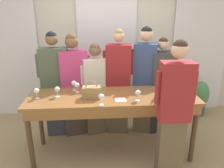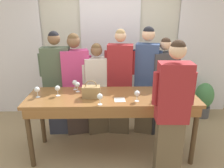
% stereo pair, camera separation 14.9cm
% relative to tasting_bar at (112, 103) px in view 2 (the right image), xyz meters
% --- Properties ---
extents(ground_plane, '(18.00, 18.00, 0.00)m').
position_rel_tasting_bar_xyz_m(ground_plane, '(0.00, 0.03, -0.86)').
color(ground_plane, tan).
extents(wall_back, '(12.00, 0.06, 2.80)m').
position_rel_tasting_bar_xyz_m(wall_back, '(0.00, 1.59, 0.54)').
color(wall_back, beige).
rests_on(wall_back, ground_plane).
extents(curtain_panel_left, '(1.17, 0.03, 2.69)m').
position_rel_tasting_bar_xyz_m(curtain_panel_left, '(-1.95, 1.52, 0.49)').
color(curtain_panel_left, white).
rests_on(curtain_panel_left, ground_plane).
extents(curtain_panel_center, '(1.17, 0.03, 2.69)m').
position_rel_tasting_bar_xyz_m(curtain_panel_center, '(0.00, 1.52, 0.49)').
color(curtain_panel_center, white).
rests_on(curtain_panel_center, ground_plane).
extents(curtain_panel_right, '(1.17, 0.03, 2.69)m').
position_rel_tasting_bar_xyz_m(curtain_panel_right, '(1.95, 1.52, 0.49)').
color(curtain_panel_right, white).
rests_on(curtain_panel_right, ground_plane).
extents(tasting_bar, '(2.44, 0.75, 0.96)m').
position_rel_tasting_bar_xyz_m(tasting_bar, '(0.00, 0.00, 0.00)').
color(tasting_bar, brown).
rests_on(tasting_bar, ground_plane).
extents(wine_bottle, '(0.08, 0.08, 0.33)m').
position_rel_tasting_bar_xyz_m(wine_bottle, '(0.67, -0.05, 0.23)').
color(wine_bottle, black).
rests_on(wine_bottle, tasting_bar).
extents(handbag, '(0.25, 0.14, 0.25)m').
position_rel_tasting_bar_xyz_m(handbag, '(-0.30, -0.04, 0.19)').
color(handbag, '#997A4C').
rests_on(handbag, tasting_bar).
extents(wine_glass_front_left, '(0.08, 0.08, 0.15)m').
position_rel_tasting_bar_xyz_m(wine_glass_front_left, '(-0.57, 0.29, 0.21)').
color(wine_glass_front_left, white).
rests_on(wine_glass_front_left, tasting_bar).
extents(wine_glass_front_mid, '(0.08, 0.08, 0.15)m').
position_rel_tasting_bar_xyz_m(wine_glass_front_mid, '(-0.17, -0.28, 0.21)').
color(wine_glass_front_mid, white).
rests_on(wine_glass_front_mid, tasting_bar).
extents(wine_glass_front_right, '(0.08, 0.08, 0.15)m').
position_rel_tasting_bar_xyz_m(wine_glass_front_right, '(-0.52, 0.19, 0.22)').
color(wine_glass_front_right, white).
rests_on(wine_glass_front_right, tasting_bar).
extents(wine_glass_center_left, '(0.08, 0.08, 0.15)m').
position_rel_tasting_bar_xyz_m(wine_glass_center_left, '(-0.78, 0.04, 0.22)').
color(wine_glass_center_left, white).
rests_on(wine_glass_center_left, tasting_bar).
extents(wine_glass_center_mid, '(0.08, 0.08, 0.15)m').
position_rel_tasting_bar_xyz_m(wine_glass_center_mid, '(0.62, -0.23, 0.22)').
color(wine_glass_center_mid, white).
rests_on(wine_glass_center_mid, tasting_bar).
extents(wine_glass_center_right, '(0.08, 0.08, 0.15)m').
position_rel_tasting_bar_xyz_m(wine_glass_center_right, '(0.33, -0.18, 0.21)').
color(wine_glass_center_right, white).
rests_on(wine_glass_center_right, tasting_bar).
extents(wine_glass_back_left, '(0.08, 0.08, 0.15)m').
position_rel_tasting_bar_xyz_m(wine_glass_back_left, '(-1.06, -0.01, 0.22)').
color(wine_glass_back_left, white).
rests_on(wine_glass_back_left, tasting_bar).
extents(napkin, '(0.15, 0.15, 0.00)m').
position_rel_tasting_bar_xyz_m(napkin, '(0.10, -0.14, 0.11)').
color(napkin, white).
rests_on(napkin, tasting_bar).
extents(pen, '(0.09, 0.11, 0.01)m').
position_rel_tasting_bar_xyz_m(pen, '(-0.38, 0.34, 0.11)').
color(pen, black).
rests_on(pen, tasting_bar).
extents(guest_olive_jacket, '(0.57, 0.22, 1.82)m').
position_rel_tasting_bar_xyz_m(guest_olive_jacket, '(-0.91, 0.64, 0.08)').
color(guest_olive_jacket, '#383D51').
rests_on(guest_olive_jacket, ground_plane).
extents(guest_pink_top, '(0.57, 0.32, 1.79)m').
position_rel_tasting_bar_xyz_m(guest_pink_top, '(-0.61, 0.64, 0.06)').
color(guest_pink_top, '#473833').
rests_on(guest_pink_top, ground_plane).
extents(guest_cream_sweater, '(0.54, 0.31, 1.63)m').
position_rel_tasting_bar_xyz_m(guest_cream_sweater, '(-0.24, 0.64, -0.03)').
color(guest_cream_sweater, brown).
rests_on(guest_cream_sweater, ground_plane).
extents(guest_striped_shirt, '(0.53, 0.27, 1.85)m').
position_rel_tasting_bar_xyz_m(guest_striped_shirt, '(0.15, 0.64, 0.09)').
color(guest_striped_shirt, brown).
rests_on(guest_striped_shirt, ground_plane).
extents(guest_navy_coat, '(0.49, 0.32, 1.89)m').
position_rel_tasting_bar_xyz_m(guest_navy_coat, '(0.60, 0.64, 0.13)').
color(guest_navy_coat, brown).
rests_on(guest_navy_coat, ground_plane).
extents(guest_beige_cap, '(0.56, 0.36, 1.71)m').
position_rel_tasting_bar_xyz_m(guest_beige_cap, '(0.89, 0.64, -0.00)').
color(guest_beige_cap, '#28282D').
rests_on(guest_beige_cap, ground_plane).
extents(host_pouring, '(0.49, 0.23, 1.84)m').
position_rel_tasting_bar_xyz_m(host_pouring, '(0.68, -0.60, 0.10)').
color(host_pouring, brown).
rests_on(host_pouring, ground_plane).
extents(potted_plant, '(0.37, 0.37, 0.73)m').
position_rel_tasting_bar_xyz_m(potted_plant, '(1.92, 1.19, -0.46)').
color(potted_plant, '#4C4C51').
rests_on(potted_plant, ground_plane).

